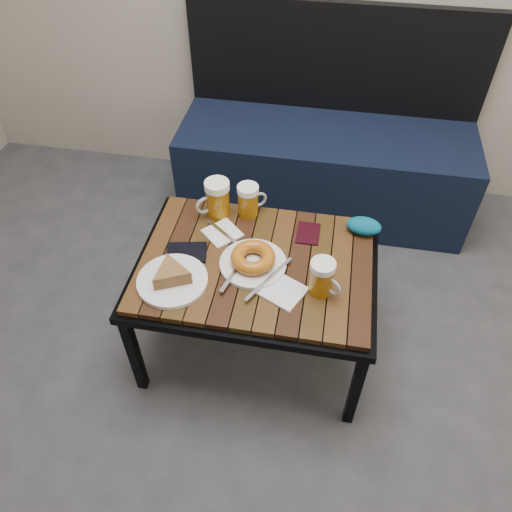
% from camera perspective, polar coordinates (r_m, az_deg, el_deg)
% --- Properties ---
extents(bench, '(1.40, 0.50, 0.95)m').
position_cam_1_polar(bench, '(2.55, 7.82, 10.79)').
color(bench, black).
rests_on(bench, ground).
extents(cafe_table, '(0.84, 0.62, 0.47)m').
position_cam_1_polar(cafe_table, '(1.76, 0.00, -1.63)').
color(cafe_table, black).
rests_on(cafe_table, ground).
extents(beer_mug_left, '(0.14, 0.12, 0.15)m').
position_cam_1_polar(beer_mug_left, '(1.87, -4.48, 6.55)').
color(beer_mug_left, '#91590B').
rests_on(beer_mug_left, cafe_table).
extents(beer_mug_centre, '(0.12, 0.11, 0.13)m').
position_cam_1_polar(beer_mug_centre, '(1.87, -0.84, 6.40)').
color(beer_mug_centre, '#91590B').
rests_on(beer_mug_centre, cafe_table).
extents(beer_mug_right, '(0.12, 0.11, 0.13)m').
position_cam_1_polar(beer_mug_right, '(1.61, 7.58, -2.44)').
color(beer_mug_right, '#91590B').
rests_on(beer_mug_right, cafe_table).
extents(plate_pie, '(0.24, 0.24, 0.07)m').
position_cam_1_polar(plate_pie, '(1.67, -9.60, -2.38)').
color(plate_pie, white).
rests_on(plate_pie, cafe_table).
extents(plate_bagel, '(0.25, 0.29, 0.06)m').
position_cam_1_polar(plate_bagel, '(1.70, -0.34, -0.47)').
color(plate_bagel, white).
rests_on(plate_bagel, cafe_table).
extents(napkin_left, '(0.16, 0.16, 0.01)m').
position_cam_1_polar(napkin_left, '(1.83, -3.87, 2.65)').
color(napkin_left, white).
rests_on(napkin_left, cafe_table).
extents(napkin_right, '(0.18, 0.17, 0.01)m').
position_cam_1_polar(napkin_right, '(1.64, 2.91, -3.94)').
color(napkin_right, white).
rests_on(napkin_right, cafe_table).
extents(passport_navy, '(0.16, 0.13, 0.01)m').
position_cam_1_polar(passport_navy, '(1.77, -7.95, 0.39)').
color(passport_navy, black).
rests_on(passport_navy, cafe_table).
extents(passport_burgundy, '(0.08, 0.12, 0.01)m').
position_cam_1_polar(passport_burgundy, '(1.83, 5.99, 2.60)').
color(passport_burgundy, black).
rests_on(passport_burgundy, cafe_table).
extents(knit_pouch, '(0.13, 0.09, 0.06)m').
position_cam_1_polar(knit_pouch, '(1.86, 12.22, 3.38)').
color(knit_pouch, navy).
rests_on(knit_pouch, cafe_table).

